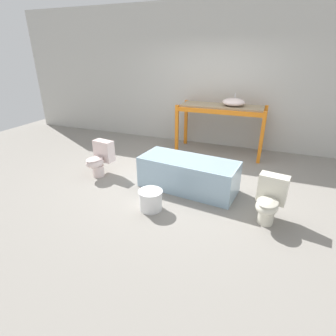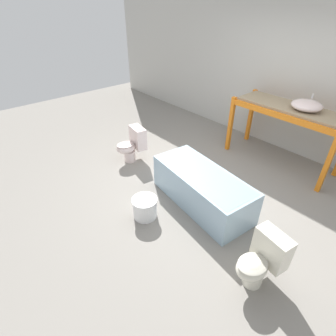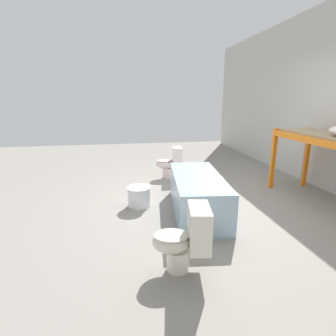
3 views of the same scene
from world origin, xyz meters
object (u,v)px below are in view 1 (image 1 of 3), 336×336
toilet_far (100,158)px  toilet_near (270,199)px  sink_basin (234,102)px  bucket_white (151,200)px  bathtub_main (188,172)px

toilet_far → toilet_near: bearing=1.4°
sink_basin → toilet_near: bearing=-69.4°
sink_basin → toilet_near: (0.92, -2.46, -0.83)m
toilet_far → bucket_white: bearing=-18.9°
sink_basin → bucket_white: bearing=-103.9°
bathtub_main → toilet_near: (1.29, -0.49, 0.03)m
bathtub_main → toilet_near: 1.39m
toilet_near → bathtub_main: bearing=169.2°
bucket_white → toilet_near: bearing=11.3°
bathtub_main → toilet_far: size_ratio=2.63×
toilet_near → toilet_far: bearing=-178.1°
toilet_near → bucket_white: 1.65m
bathtub_main → toilet_far: toilet_far is taller
sink_basin → bathtub_main: (-0.37, -1.97, -0.86)m
bathtub_main → sink_basin: bearing=86.0°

